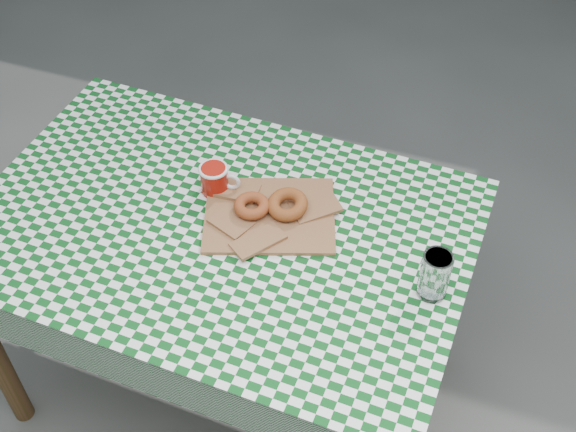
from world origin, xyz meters
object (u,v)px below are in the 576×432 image
at_px(table, 228,312).
at_px(coffee_mug, 214,179).
at_px(paper_bag, 270,214).
at_px(drinking_glass, 435,275).

relative_size(table, coffee_mug, 8.59).
bearing_deg(table, paper_bag, 34.08).
distance_m(paper_bag, drinking_glass, 0.46).
xyz_separation_m(paper_bag, coffee_mug, (-0.17, 0.04, 0.03)).
height_order(table, coffee_mug, coffee_mug).
xyz_separation_m(table, drinking_glass, (0.56, -0.03, 0.45)).
distance_m(table, drinking_glass, 0.72).
relative_size(table, drinking_glass, 9.86).
height_order(paper_bag, drinking_glass, drinking_glass).
height_order(paper_bag, coffee_mug, coffee_mug).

